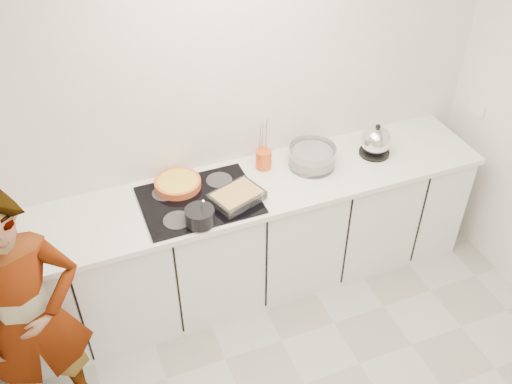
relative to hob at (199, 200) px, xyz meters
name	(u,v)px	position (x,y,z in m)	size (l,w,h in m)	color
wall_back	(232,110)	(0.35, 0.34, 0.38)	(3.60, 0.00, 2.60)	white
base_cabinets	(251,239)	(0.35, 0.02, -0.48)	(3.20, 0.58, 0.87)	white
countertop	(250,189)	(0.35, 0.02, -0.03)	(3.24, 0.64, 0.04)	white
hob	(199,200)	(0.00, 0.00, 0.00)	(0.72, 0.54, 0.01)	black
tart_dish	(178,183)	(-0.09, 0.17, 0.03)	(0.33, 0.33, 0.05)	#D05728
saucepan	(200,216)	(-0.06, -0.21, 0.06)	(0.19, 0.19, 0.17)	black
baking_dish	(237,196)	(0.22, -0.10, 0.04)	(0.37, 0.31, 0.06)	silver
mixing_bowl	(312,157)	(0.82, 0.08, 0.06)	(0.38, 0.38, 0.15)	silver
tea_towel	(309,165)	(0.80, 0.07, 0.01)	(0.20, 0.15, 0.03)	white
kettle	(376,142)	(1.28, 0.04, 0.09)	(0.24, 0.24, 0.24)	black
utensil_crock	(264,159)	(0.51, 0.18, 0.06)	(0.11, 0.11, 0.13)	#DA5118
cook	(30,319)	(-1.08, -0.49, -0.10)	(0.60, 0.39, 1.64)	white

